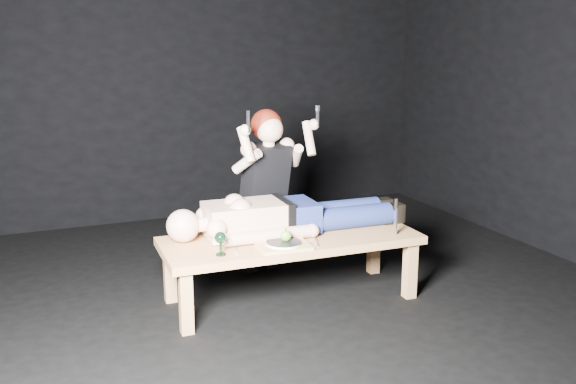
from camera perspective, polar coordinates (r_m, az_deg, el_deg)
The scene contains 13 objects.
ground at distance 4.31m, azimuth -0.49°, elevation -10.34°, with size 5.00×5.00×0.00m, color black.
back_wall at distance 6.33m, azimuth -9.32°, elevation 11.12°, with size 5.00×5.00×0.00m, color black.
table at distance 4.36m, azimuth 0.26°, elevation -6.87°, with size 1.73×0.65×0.45m, color tan.
lying_man at distance 4.39m, azimuth 0.30°, elevation -1.73°, with size 1.84×0.56×0.28m, color #DFAE94, non-canonical shape.
kneeling_woman at distance 4.79m, azimuth -2.47°, elevation 0.27°, with size 0.69×0.77×1.30m, color black, non-canonical shape.
serving_tray at distance 4.07m, azimuth -0.41°, elevation -4.86°, with size 0.33×0.24×0.02m, color tan.
plate at distance 4.06m, azimuth -0.41°, elevation -4.62°, with size 0.22×0.22×0.02m, color white.
apple at distance 4.07m, azimuth -0.19°, elevation -3.95°, with size 0.07×0.07×0.07m, color #47921A.
goblet at distance 3.93m, azimuth -6.08°, elevation -4.63°, with size 0.07×0.07×0.15m, color black, non-canonical shape.
fork_flat at distance 4.00m, azimuth -4.71°, elevation -5.35°, with size 0.02×0.18×0.01m, color #B2B2B7.
knife_flat at distance 4.17m, azimuth 2.59°, elevation -4.53°, with size 0.02×0.18×0.01m, color #B2B2B7.
spoon_flat at distance 4.18m, azimuth 1.20°, elevation -4.46°, with size 0.02×0.18×0.01m, color #B2B2B7.
carving_knife at distance 4.36m, azimuth 9.66°, elevation -2.20°, with size 0.03×0.04×0.25m, color #B2B2B7, non-canonical shape.
Camera 1 is at (-1.50, -3.65, 1.74)m, focal length 39.56 mm.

